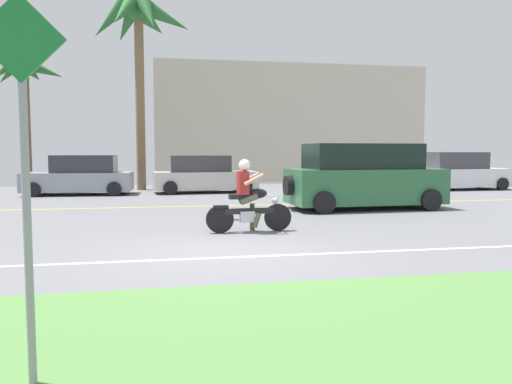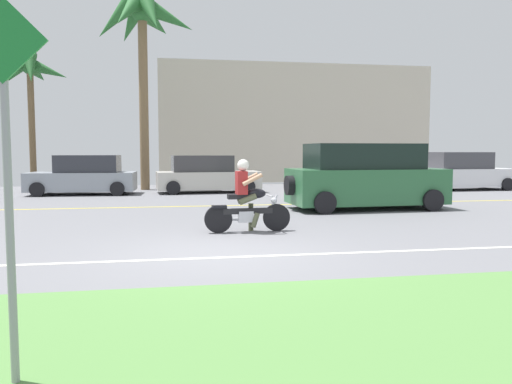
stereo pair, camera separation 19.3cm
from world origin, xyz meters
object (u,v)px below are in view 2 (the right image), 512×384
Objects in this scene: suv_nearby at (365,177)px; parked_car_4 at (463,172)px; parked_car_1 at (84,176)px; motorcyclist at (247,201)px; parked_car_2 at (207,175)px; palm_tree_0 at (29,76)px; street_sign at (6,156)px; parked_car_3 at (347,176)px; palm_tree_1 at (142,24)px.

suv_nearby is 9.65m from parked_car_4.
motorcyclist is at bearing -64.62° from parked_car_1.
suv_nearby is at bearing -138.77° from parked_car_4.
palm_tree_0 is (-7.32, 1.69, 4.16)m from parked_car_2.
motorcyclist is 0.45× the size of parked_car_1.
street_sign reaches higher than parked_car_1.
street_sign reaches higher than suv_nearby.
parked_car_3 is 11.21m from palm_tree_1.
parked_car_1 is at bearing 177.99° from parked_car_3.
street_sign reaches higher than parked_car_2.
parked_car_4 is (11.45, 10.07, 0.11)m from motorcyclist.
palm_tree_0 is 2.08× the size of street_sign.
motorcyclist is 11.75m from parked_car_3.
palm_tree_0 is (-18.82, 2.20, 4.11)m from parked_car_4.
parked_car_4 is at bearing -2.52° from parked_car_2.
suv_nearby is 1.15× the size of parked_car_3.
street_sign is (-0.15, -19.58, -5.60)m from palm_tree_1.
suv_nearby is at bearing -52.35° from palm_tree_1.
palm_tree_0 is at bearing 173.35° from parked_car_4.
palm_tree_0 is (-2.39, 1.77, 4.15)m from parked_car_1.
motorcyclist is 15.25m from parked_car_4.
palm_tree_1 reaches higher than palm_tree_0.
motorcyclist is at bearing -78.01° from palm_tree_1.
palm_tree_1 is (-6.88, 8.92, 6.37)m from suv_nearby.
parked_car_4 is at bearing -0.46° from parked_car_3.
parked_car_3 is 0.98× the size of parked_car_4.
parked_car_2 is 6.05m from parked_car_3.
palm_tree_1 is (4.68, 0.37, 2.44)m from palm_tree_0.
street_sign reaches higher than parked_car_4.
parked_car_4 is 1.51× the size of street_sign.
palm_tree_1 is (-8.67, 2.52, 6.64)m from parked_car_3.
palm_tree_0 is at bearing 120.99° from motorcyclist.
suv_nearby is 0.55× the size of palm_tree_1.
motorcyclist is at bearing 67.82° from street_sign.
parked_car_2 is 17.77m from street_sign.
parked_car_4 is 15.79m from palm_tree_1.
palm_tree_1 is 20.37m from street_sign.
parked_car_3 is 19.23m from street_sign.
parked_car_3 is 1.48× the size of street_sign.
parked_car_4 is at bearing -1.49° from parked_car_1.
parked_car_2 is 11.52m from parked_car_4.
street_sign is (-2.78, -17.52, 1.00)m from parked_car_2.
suv_nearby is at bearing -36.46° from parked_car_1.
parked_car_4 is 0.49× the size of palm_tree_1.
suv_nearby is at bearing 56.59° from street_sign.
street_sign reaches higher than motorcyclist.
street_sign is (-14.28, -17.02, 0.94)m from parked_car_4.
parked_car_3 is at bearing 179.54° from parked_car_4.
parked_car_1 is 4.93m from parked_car_2.
palm_tree_0 reaches higher than suv_nearby.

